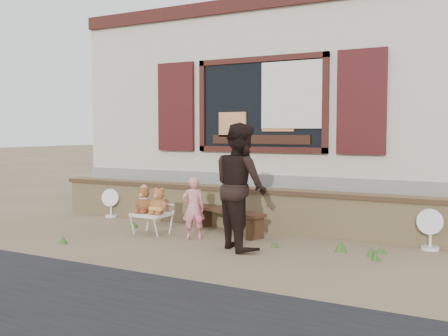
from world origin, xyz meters
The scene contains 12 objects.
ground centered at (0.00, 0.00, 0.00)m, with size 80.00×80.00×0.00m, color brown.
shopfront centered at (0.00, 4.49, 2.00)m, with size 8.04×5.13×4.00m.
brick_wall centered at (0.00, 1.00, 0.34)m, with size 7.10×0.36×0.67m.
bench centered at (0.12, 0.51, 0.27)m, with size 1.44×0.85×0.37m.
folding_chair centered at (-0.86, -0.13, 0.29)m, with size 0.52×0.46×0.32m.
teddy_bear_left centered at (-1.00, -0.13, 0.53)m, with size 0.30×0.26×0.42m, color brown, non-canonical shape.
teddy_bear_right centered at (-0.72, -0.13, 0.53)m, with size 0.30×0.26×0.41m, color brown, non-canonical shape.
child centered at (-0.10, -0.15, 0.46)m, with size 0.33×0.22×0.91m, color pink.
adult centered at (0.79, -0.38, 0.84)m, with size 0.82×0.64×1.69m, color black.
fan_left centered at (-2.48, 0.80, 0.26)m, with size 0.34×0.22×0.52m.
fan_right centered at (3.04, 0.76, 0.28)m, with size 0.35×0.23×0.55m.
grass_tufts centered at (1.09, -0.06, 0.06)m, with size 4.19×1.67×0.15m.
Camera 1 is at (3.93, -6.58, 1.57)m, focal length 42.00 mm.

